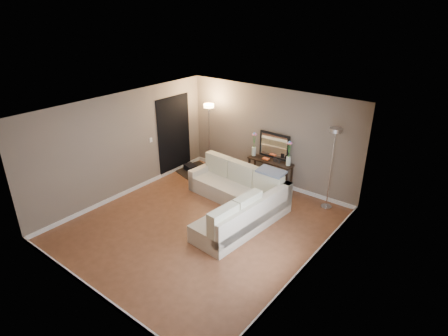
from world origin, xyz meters
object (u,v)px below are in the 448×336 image
Objects in this scene: sectional_sofa at (238,198)px; floor_lamp_lit at (209,125)px; floor_lamp_unlit at (333,153)px; console_table at (267,172)px.

sectional_sofa is 1.35× the size of floor_lamp_lit.
floor_lamp_lit is 0.99× the size of floor_lamp_unlit.
floor_lamp_lit is (-1.98, 1.35, 1.06)m from sectional_sofa.
floor_lamp_unlit is at bearing 1.63° from floor_lamp_lit.
sectional_sofa is 1.34× the size of floor_lamp_unlit.
sectional_sofa is 2.17× the size of console_table.
console_table is at bearing 5.21° from floor_lamp_lit.
console_table is 1.99m from floor_lamp_unlit.
sectional_sofa is at bearing -84.78° from console_table.
console_table is (-0.14, 1.51, 0.09)m from sectional_sofa.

